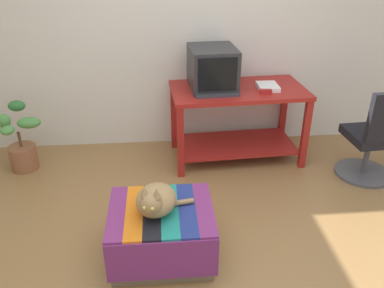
{
  "coord_description": "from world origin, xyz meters",
  "views": [
    {
      "loc": [
        -0.25,
        -1.94,
        2.0
      ],
      "look_at": [
        -0.01,
        0.85,
        0.55
      ],
      "focal_mm": 37.2,
      "sensor_mm": 36.0,
      "label": 1
    }
  ],
  "objects_px": {
    "tv_monitor": "(212,68)",
    "stapler": "(266,91)",
    "keyboard": "(217,94)",
    "potted_plant": "(21,145)",
    "office_chair": "(374,141)",
    "cat": "(156,200)",
    "ottoman_with_blanket": "(162,233)",
    "book": "(268,87)",
    "desk": "(237,111)"
  },
  "relations": [
    {
      "from": "tv_monitor",
      "to": "stapler",
      "type": "bearing_deg",
      "value": -27.52
    },
    {
      "from": "keyboard",
      "to": "stapler",
      "type": "bearing_deg",
      "value": -3.55
    },
    {
      "from": "potted_plant",
      "to": "office_chair",
      "type": "distance_m",
      "value": 3.27
    },
    {
      "from": "keyboard",
      "to": "cat",
      "type": "xyz_separation_m",
      "value": [
        -0.57,
        -1.24,
        -0.26
      ]
    },
    {
      "from": "ottoman_with_blanket",
      "to": "office_chair",
      "type": "height_order",
      "value": "office_chair"
    },
    {
      "from": "cat",
      "to": "office_chair",
      "type": "xyz_separation_m",
      "value": [
        1.96,
        0.9,
        -0.11
      ]
    },
    {
      "from": "tv_monitor",
      "to": "book",
      "type": "relative_size",
      "value": 2.12
    },
    {
      "from": "potted_plant",
      "to": "stapler",
      "type": "height_order",
      "value": "stapler"
    },
    {
      "from": "stapler",
      "to": "potted_plant",
      "type": "bearing_deg",
      "value": 95.8
    },
    {
      "from": "book",
      "to": "stapler",
      "type": "distance_m",
      "value": 0.14
    },
    {
      "from": "tv_monitor",
      "to": "keyboard",
      "type": "distance_m",
      "value": 0.28
    },
    {
      "from": "ottoman_with_blanket",
      "to": "desk",
      "type": "bearing_deg",
      "value": 60.76
    },
    {
      "from": "tv_monitor",
      "to": "stapler",
      "type": "distance_m",
      "value": 0.54
    },
    {
      "from": "book",
      "to": "potted_plant",
      "type": "height_order",
      "value": "book"
    },
    {
      "from": "tv_monitor",
      "to": "potted_plant",
      "type": "relative_size",
      "value": 0.79
    },
    {
      "from": "keyboard",
      "to": "cat",
      "type": "height_order",
      "value": "keyboard"
    },
    {
      "from": "office_chair",
      "to": "keyboard",
      "type": "bearing_deg",
      "value": -17.46
    },
    {
      "from": "desk",
      "to": "stapler",
      "type": "height_order",
      "value": "stapler"
    },
    {
      "from": "office_chair",
      "to": "stapler",
      "type": "bearing_deg",
      "value": -23.99
    },
    {
      "from": "tv_monitor",
      "to": "book",
      "type": "xyz_separation_m",
      "value": [
        0.52,
        -0.08,
        -0.17
      ]
    },
    {
      "from": "book",
      "to": "ottoman_with_blanket",
      "type": "xyz_separation_m",
      "value": [
        -1.04,
        -1.34,
        -0.56
      ]
    },
    {
      "from": "stapler",
      "to": "office_chair",
      "type": "bearing_deg",
      "value": -102.32
    },
    {
      "from": "office_chair",
      "to": "cat",
      "type": "bearing_deg",
      "value": 21.12
    },
    {
      "from": "desk",
      "to": "potted_plant",
      "type": "relative_size",
      "value": 2.0
    },
    {
      "from": "book",
      "to": "stapler",
      "type": "relative_size",
      "value": 2.21
    },
    {
      "from": "book",
      "to": "office_chair",
      "type": "xyz_separation_m",
      "value": [
        0.88,
        -0.48,
        -0.37
      ]
    },
    {
      "from": "office_chair",
      "to": "stapler",
      "type": "relative_size",
      "value": 8.09
    },
    {
      "from": "potted_plant",
      "to": "stapler",
      "type": "distance_m",
      "value": 2.35
    },
    {
      "from": "desk",
      "to": "cat",
      "type": "xyz_separation_m",
      "value": [
        -0.8,
        -1.41,
        -0.01
      ]
    },
    {
      "from": "desk",
      "to": "cat",
      "type": "bearing_deg",
      "value": -122.95
    },
    {
      "from": "tv_monitor",
      "to": "ottoman_with_blanket",
      "type": "relative_size",
      "value": 0.73
    },
    {
      "from": "tv_monitor",
      "to": "book",
      "type": "distance_m",
      "value": 0.55
    },
    {
      "from": "book",
      "to": "potted_plant",
      "type": "xyz_separation_m",
      "value": [
        -2.35,
        -0.03,
        -0.5
      ]
    },
    {
      "from": "tv_monitor",
      "to": "cat",
      "type": "bearing_deg",
      "value": -114.13
    },
    {
      "from": "ottoman_with_blanket",
      "to": "potted_plant",
      "type": "xyz_separation_m",
      "value": [
        -1.31,
        1.31,
        0.06
      ]
    },
    {
      "from": "stapler",
      "to": "tv_monitor",
      "type": "bearing_deg",
      "value": 74.0
    },
    {
      "from": "keyboard",
      "to": "office_chair",
      "type": "bearing_deg",
      "value": -18.12
    },
    {
      "from": "keyboard",
      "to": "potted_plant",
      "type": "bearing_deg",
      "value": 172.75
    },
    {
      "from": "tv_monitor",
      "to": "ottoman_with_blanket",
      "type": "distance_m",
      "value": 1.68
    },
    {
      "from": "tv_monitor",
      "to": "stapler",
      "type": "height_order",
      "value": "tv_monitor"
    },
    {
      "from": "book",
      "to": "cat",
      "type": "distance_m",
      "value": 1.76
    },
    {
      "from": "book",
      "to": "potted_plant",
      "type": "relative_size",
      "value": 0.37
    },
    {
      "from": "potted_plant",
      "to": "office_chair",
      "type": "xyz_separation_m",
      "value": [
        3.24,
        -0.44,
        0.13
      ]
    },
    {
      "from": "tv_monitor",
      "to": "potted_plant",
      "type": "height_order",
      "value": "tv_monitor"
    },
    {
      "from": "office_chair",
      "to": "stapler",
      "type": "xyz_separation_m",
      "value": [
        -0.94,
        0.35,
        0.37
      ]
    },
    {
      "from": "cat",
      "to": "office_chair",
      "type": "bearing_deg",
      "value": 39.62
    },
    {
      "from": "ottoman_with_blanket",
      "to": "stapler",
      "type": "distance_m",
      "value": 1.67
    },
    {
      "from": "cat",
      "to": "potted_plant",
      "type": "relative_size",
      "value": 0.64
    },
    {
      "from": "cat",
      "to": "office_chair",
      "type": "distance_m",
      "value": 2.16
    },
    {
      "from": "ottoman_with_blanket",
      "to": "potted_plant",
      "type": "distance_m",
      "value": 1.85
    }
  ]
}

